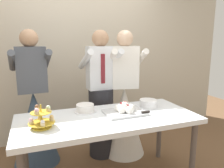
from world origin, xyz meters
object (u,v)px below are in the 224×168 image
Objects in this scene: person_groom at (101,102)px; main_cake_tray at (125,110)px; person_bride at (124,112)px; cupcake_stand at (41,119)px; person_guest at (35,119)px; plate_stack at (148,103)px; dessert_table at (108,123)px; round_cake at (85,108)px.

main_cake_tray is at bearing -83.34° from person_groom.
person_bride is at bearing -8.61° from person_groom.
person_guest is (-0.06, 0.81, -0.27)m from cupcake_stand.
plate_stack is 1.40m from person_guest.
main_cake_tray is at bearing 8.09° from dessert_table.
round_cake is at bearing -126.57° from person_groom.
cupcake_stand is 1.20m from plate_stack.
plate_stack is 0.86× the size of round_cake.
person_guest is (-1.13, 0.15, 0.00)m from person_bride.
round_cake is (-0.72, 0.09, -0.00)m from plate_stack.
cupcake_stand is 1.29m from person_bride.
person_groom is at bearing 42.61° from cupcake_stand.
person_guest reaches higher than dessert_table.
dessert_table is 0.57m from plate_stack.
main_cake_tray is 0.26× the size of person_guest.
main_cake_tray is at bearing -112.86° from person_bride.
person_guest is at bearing 94.01° from cupcake_stand.
cupcake_stand is 0.14× the size of person_bride.
main_cake_tray is 2.12× the size of plate_stack.
plate_stack is (1.18, 0.20, -0.03)m from cupcake_stand.
main_cake_tray is 0.62m from person_groom.
round_cake is 0.52m from person_groom.
person_guest reaches higher than cupcake_stand.
plate_stack is at bearing 9.76° from cupcake_stand.
cupcake_stand is at bearing -137.39° from person_groom.
person_groom and person_bride have the same top height.
person_groom is at bearing 53.43° from round_cake.
main_cake_tray is at bearing -27.64° from round_cake.
person_guest is (-1.24, 0.61, -0.24)m from plate_stack.
person_bride is (-0.10, 0.46, -0.24)m from plate_stack.
dessert_table is 0.65m from person_groom.
round_cake is at bearing 172.97° from plate_stack.
round_cake is (-0.18, 0.23, 0.11)m from dessert_table.
dessert_table is at bearing -101.03° from person_groom.
main_cake_tray is 0.36m from plate_stack.
cupcake_stand reaches higher than main_cake_tray.
person_bride is (0.62, 0.37, -0.23)m from round_cake.
person_bride is at bearing 30.75° from round_cake.
cupcake_stand is at bearing -173.70° from main_cake_tray.
plate_stack is (0.34, 0.11, 0.00)m from main_cake_tray.
round_cake is at bearing -149.25° from person_bride.
main_cake_tray is 0.43m from round_cake.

